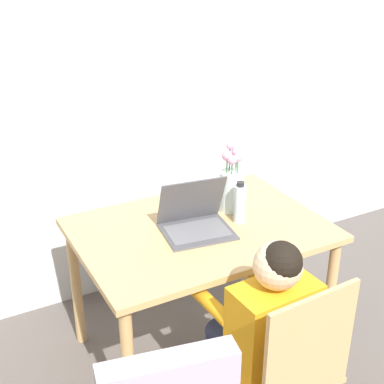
% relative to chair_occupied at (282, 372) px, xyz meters
% --- Properties ---
extents(wall_back, '(6.40, 0.05, 2.50)m').
position_rel_chair_occupied_xyz_m(wall_back, '(0.30, 1.44, 0.81)').
color(wall_back, silver).
rests_on(wall_back, ground_plane).
extents(dining_table, '(1.11, 0.79, 0.71)m').
position_rel_chair_occupied_xyz_m(dining_table, '(0.04, 0.70, 0.18)').
color(dining_table, tan).
rests_on(dining_table, ground_plane).
extents(chair_occupied, '(0.42, 0.42, 0.86)m').
position_rel_chair_occupied_xyz_m(chair_occupied, '(0.00, 0.00, 0.00)').
color(chair_occupied, tan).
rests_on(chair_occupied, ground_plane).
extents(person_seated, '(0.34, 0.43, 0.97)m').
position_rel_chair_occupied_xyz_m(person_seated, '(-0.01, 0.12, 0.16)').
color(person_seated, orange).
rests_on(person_seated, ground_plane).
extents(laptop, '(0.33, 0.29, 0.24)m').
position_rel_chair_occupied_xyz_m(laptop, '(0.01, 0.69, 0.32)').
color(laptop, '#4C4C51').
rests_on(laptop, dining_table).
extents(flower_vase, '(0.12, 0.12, 0.34)m').
position_rel_chair_occupied_xyz_m(flower_vase, '(0.25, 0.78, 0.39)').
color(flower_vase, silver).
rests_on(flower_vase, dining_table).
extents(water_bottle, '(0.06, 0.06, 0.20)m').
position_rel_chair_occupied_xyz_m(water_bottle, '(0.22, 0.66, 0.36)').
color(water_bottle, silver).
rests_on(water_bottle, dining_table).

